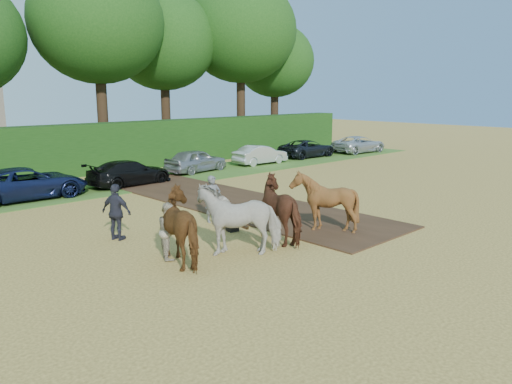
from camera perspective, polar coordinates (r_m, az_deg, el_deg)
ground at (r=16.97m, az=8.23°, el=-5.42°), size 120.00×120.00×0.00m
earth_strip at (r=22.74m, az=-3.36°, el=-0.93°), size 4.50×17.00×0.05m
grass_verge at (r=27.62m, az=-15.23°, el=0.86°), size 50.00×5.00×0.03m
hedgerow at (r=31.40m, az=-19.33°, el=4.60°), size 46.00×1.60×3.00m
spectator_near at (r=14.99m, az=-9.89°, el=-4.36°), size 0.92×1.02×1.70m
spectator_far at (r=17.19m, az=-15.65°, el=-2.23°), size 0.87×1.21×1.90m
plough_team at (r=16.03m, az=0.61°, el=-2.37°), size 7.33×5.10×2.14m
parked_cars at (r=29.07m, az=-9.54°, el=2.98°), size 41.07×3.53×1.49m
treeline at (r=33.80m, az=-25.29°, el=17.32°), size 48.70×10.60×14.21m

